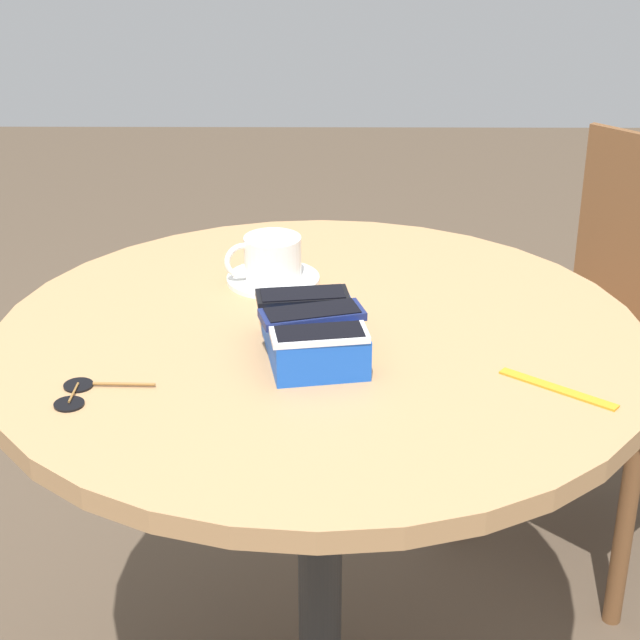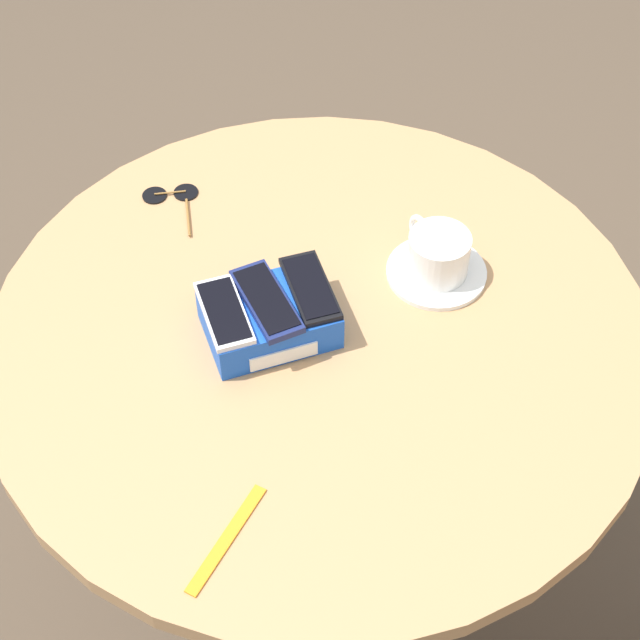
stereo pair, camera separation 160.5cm
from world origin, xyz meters
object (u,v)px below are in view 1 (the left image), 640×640
Objects in this scene: phone_black at (303,296)px; coffee_cup at (271,257)px; phone_navy at (312,314)px; chair_near_window at (622,341)px; phone_white at (317,334)px; lanyard_strap at (558,389)px; saucer at (273,279)px; sunglasses at (80,393)px; round_table at (320,411)px; phone_box at (314,336)px.

coffee_cup is (0.19, 0.05, -0.02)m from phone_black.
chair_near_window reaches higher than phone_navy.
phone_navy is (0.06, 0.01, 0.00)m from phone_white.
phone_navy reaches higher than lanyard_strap.
saucer is 0.43m from sunglasses.
chair_near_window is (0.79, -0.32, -0.33)m from lanyard_strap.
round_table is 0.23m from phone_white.
phone_navy is 0.27m from saucer.
phone_white is 0.33m from coffee_cup.
phone_black reaches higher than sunglasses.
coffee_cup reaches higher than phone_navy.
phone_navy is at bearing 137.77° from chair_near_window.
phone_black reaches higher than saucer.
phone_white is at bearing 140.36° from chair_near_window.
phone_navy is 1.23× the size of coffee_cup.
phone_black is 1.12× the size of sunglasses.
phone_white reaches higher than sunglasses.
lanyard_strap is (-0.35, -0.38, -0.00)m from saucer.
sunglasses is (-0.17, 0.28, -0.06)m from phone_black.
phone_navy is at bearing 172.01° from round_table.
phone_navy is at bearing -165.75° from saucer.
round_table is 1.11× the size of chair_near_window.
sunglasses is (-0.02, 0.61, 0.00)m from lanyard_strap.
phone_white is 1.06m from chair_near_window.
phone_box is 1.60× the size of sunglasses.
phone_box is 1.01m from chair_near_window.
chair_near_window is (0.76, -0.63, -0.39)m from phone_white.
phone_white reaches higher than round_table.
coffee_cup is at bearing 22.85° from round_table.
lanyard_strap is 0.19× the size of chair_near_window.
saucer is (0.32, 0.07, -0.06)m from phone_white.
phone_navy reaches higher than sunglasses.
chair_near_window is (0.44, -0.70, -0.33)m from saucer.
phone_white is (-0.13, 0.00, 0.19)m from round_table.
sunglasses reaches higher than round_table.
phone_box is at bearing -164.47° from phone_black.
round_table is at bearing 135.13° from chair_near_window.
saucer is at bearing -71.78° from coffee_cup.
saucer is 1.22× the size of coffee_cup.
phone_white is at bearing -166.69° from coffee_cup.
lanyard_strap is at bearing -88.47° from sunglasses.
round_table is 6.96× the size of phone_black.
coffee_cup is at bearing -31.72° from sunglasses.
sunglasses is at bearing 91.53° from lanyard_strap.
phone_black is at bearing 134.46° from chair_near_window.
phone_box reaches higher than sunglasses.
lanyard_strap is (-0.09, -0.32, -0.06)m from phone_navy.
sunglasses is at bearing 110.77° from phone_box.
coffee_cup is 0.14× the size of chair_near_window.
phone_white is at bearing -170.14° from phone_black.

